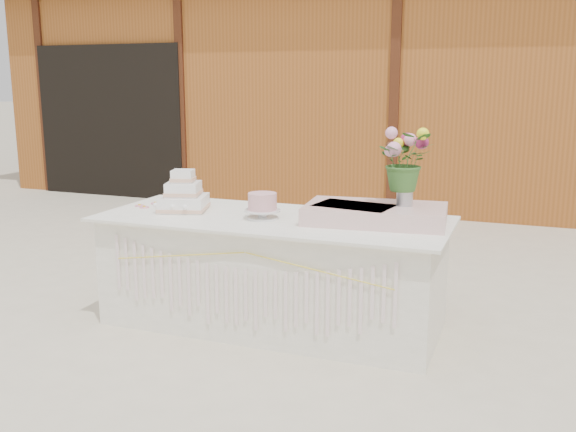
% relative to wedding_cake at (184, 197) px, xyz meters
% --- Properties ---
extents(ground, '(80.00, 80.00, 0.00)m').
position_rel_wedding_cake_xyz_m(ground, '(0.68, 0.01, -0.87)').
color(ground, beige).
rests_on(ground, ground).
extents(barn, '(12.60, 4.60, 3.30)m').
position_rel_wedding_cake_xyz_m(barn, '(0.67, 6.00, 0.81)').
color(barn, '#92501E').
rests_on(barn, ground).
extents(cake_table, '(2.40, 1.00, 0.77)m').
position_rel_wedding_cake_xyz_m(cake_table, '(0.68, 0.00, -0.48)').
color(cake_table, white).
rests_on(cake_table, ground).
extents(wedding_cake, '(0.41, 0.41, 0.29)m').
position_rel_wedding_cake_xyz_m(wedding_cake, '(0.00, 0.00, 0.00)').
color(wedding_cake, white).
rests_on(wedding_cake, cake_table).
extents(pink_cake_stand, '(0.25, 0.25, 0.18)m').
position_rel_wedding_cake_xyz_m(pink_cake_stand, '(0.64, -0.06, -0.00)').
color(pink_cake_stand, white).
rests_on(pink_cake_stand, cake_table).
extents(satin_runner, '(0.95, 0.61, 0.11)m').
position_rel_wedding_cake_xyz_m(satin_runner, '(1.38, 0.10, -0.04)').
color(satin_runner, beige).
rests_on(satin_runner, cake_table).
extents(flower_vase, '(0.11, 0.11, 0.15)m').
position_rel_wedding_cake_xyz_m(flower_vase, '(1.56, 0.15, 0.09)').
color(flower_vase, '#BCBCC1').
rests_on(flower_vase, satin_runner).
extents(bouquet, '(0.41, 0.37, 0.39)m').
position_rel_wedding_cake_xyz_m(bouquet, '(1.56, 0.15, 0.36)').
color(bouquet, '#366528').
rests_on(bouquet, flower_vase).
extents(loose_flowers, '(0.25, 0.37, 0.02)m').
position_rel_wedding_cake_xyz_m(loose_flowers, '(-0.35, 0.14, -0.09)').
color(loose_flowers, pink).
rests_on(loose_flowers, cake_table).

